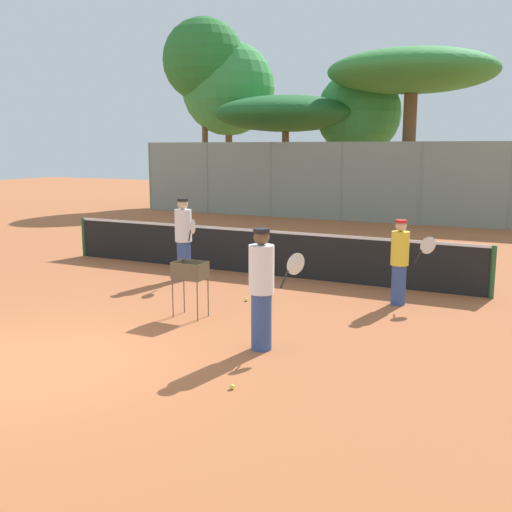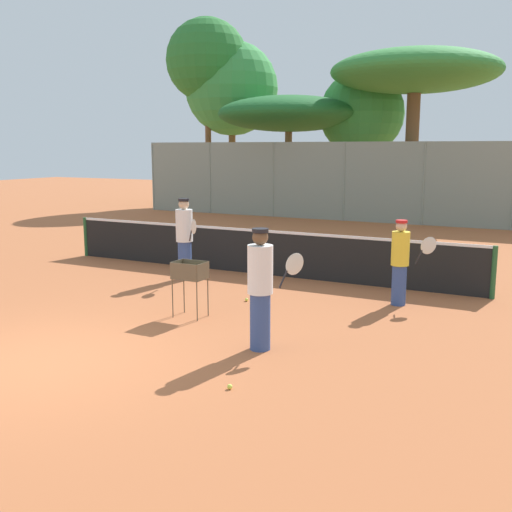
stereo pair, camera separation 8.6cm
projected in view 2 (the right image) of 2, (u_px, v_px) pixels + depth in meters
name	position (u px, v px, depth m)	size (l,w,h in m)	color
ground_plane	(35.00, 363.00, 8.36)	(80.00, 80.00, 0.00)	#B26038
tennis_net	(256.00, 251.00, 14.19)	(10.69, 0.10, 1.07)	#26592D
back_fence	(383.00, 183.00, 23.68)	(22.48, 0.08, 3.20)	gray
tree_0	(232.00, 89.00, 30.94)	(4.81, 4.81, 8.38)	brown
tree_1	(289.00, 114.00, 27.23)	(6.45, 6.45, 5.29)	brown
tree_2	(415.00, 73.00, 24.10)	(6.81, 6.81, 6.84)	brown
tree_3	(362.00, 114.00, 27.20)	(3.83, 3.83, 6.42)	brown
tree_4	(207.00, 61.00, 30.28)	(4.18, 4.18, 9.41)	brown
player_white_outfit	(185.00, 238.00, 13.54)	(0.82, 0.63, 1.85)	#334C8C
player_red_cap	(261.00, 288.00, 8.78)	(0.70, 0.76, 1.82)	#334C8C
player_yellow_shirt	(400.00, 261.00, 11.32)	(0.83, 0.50, 1.63)	#334C8C
ball_cart	(190.00, 275.00, 10.52)	(0.56, 0.41, 1.00)	brown
tennis_ball_0	(230.00, 387.00, 7.45)	(0.07, 0.07, 0.07)	#D1E54C
tennis_ball_1	(247.00, 300.00, 11.71)	(0.07, 0.07, 0.07)	#D1E54C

